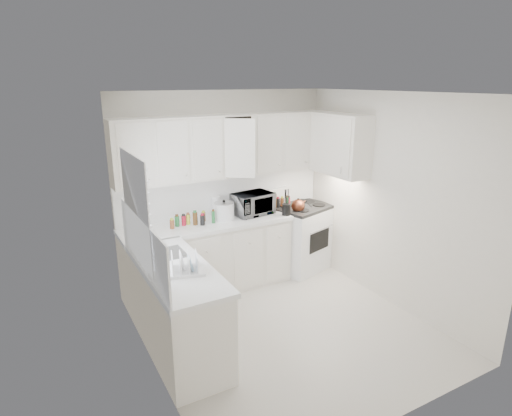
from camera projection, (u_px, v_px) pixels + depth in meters
floor at (285, 328)px, 4.87m from camera, size 3.20×3.20×0.00m
ceiling at (291, 93)px, 4.12m from camera, size 3.20×3.20×0.00m
wall_back at (224, 188)px, 5.84m from camera, size 3.00×0.00×3.00m
wall_front at (405, 280)px, 3.16m from camera, size 3.00×0.00×3.00m
wall_left at (147, 246)px, 3.81m from camera, size 0.00×3.20×3.20m
wall_right at (391, 201)px, 5.19m from camera, size 0.00×3.20×3.20m
window_blinds at (137, 209)px, 4.04m from camera, size 0.06×0.96×1.06m
lower_cabinets_back at (209, 258)px, 5.65m from camera, size 2.22×0.60×0.90m
lower_cabinets_left at (177, 311)px, 4.36m from camera, size 0.60×1.60×0.90m
countertop_back at (208, 225)px, 5.51m from camera, size 2.24×0.64×0.05m
countertop_left at (175, 269)px, 4.23m from camera, size 0.64×1.62×0.05m
backsplash_back at (225, 193)px, 5.85m from camera, size 2.98×0.02×0.55m
backsplash_left at (143, 246)px, 4.00m from camera, size 0.02×1.60×0.55m
upper_cabinets_back at (229, 176)px, 5.64m from camera, size 3.00×0.33×0.80m
upper_cabinets_right at (338, 174)px, 5.74m from camera, size 0.33×0.90×0.80m
sink at (164, 244)px, 4.48m from camera, size 0.42×0.38×0.30m
stove at (301, 228)px, 6.28m from camera, size 0.96×0.86×1.24m
tea_kettle at (298, 205)px, 5.94m from camera, size 0.24×0.21×0.22m
frying_pan at (306, 202)px, 6.40m from camera, size 0.42×0.53×0.04m
microwave at (253, 201)px, 5.81m from camera, size 0.57×0.37×0.36m
rice_cooker at (224, 210)px, 5.60m from camera, size 0.34×0.34×0.27m
paper_towel at (216, 206)px, 5.76m from camera, size 0.12×0.12×0.27m
utensil_crock at (286, 202)px, 5.77m from camera, size 0.13×0.13×0.38m
dish_rack at (184, 262)px, 4.06m from camera, size 0.45×0.38×0.21m
spice_left_0 at (170, 221)px, 5.38m from camera, size 0.06×0.06×0.13m
spice_left_1 at (178, 222)px, 5.34m from camera, size 0.06×0.06×0.13m
spice_left_2 at (181, 219)px, 5.45m from camera, size 0.06×0.06×0.13m
spice_left_3 at (189, 220)px, 5.41m from camera, size 0.06×0.06×0.13m
spice_left_4 at (192, 217)px, 5.52m from camera, size 0.06×0.06×0.13m
spice_left_5 at (200, 218)px, 5.48m from camera, size 0.06×0.06×0.13m
spice_left_6 at (203, 215)px, 5.59m from camera, size 0.06×0.06×0.13m
spice_left_7 at (211, 216)px, 5.55m from camera, size 0.06×0.06×0.13m
sauce_right_0 at (266, 203)px, 6.06m from camera, size 0.06×0.06×0.19m
sauce_right_1 at (271, 203)px, 6.04m from camera, size 0.06×0.06×0.19m
sauce_right_2 at (273, 202)px, 6.12m from camera, size 0.06×0.06×0.19m
sauce_right_3 at (278, 202)px, 6.09m from camera, size 0.06×0.06×0.19m
sauce_right_4 at (279, 201)px, 6.17m from camera, size 0.06×0.06×0.19m
sauce_right_5 at (284, 201)px, 6.14m from camera, size 0.06×0.06×0.19m
sauce_right_6 at (285, 200)px, 6.22m from camera, size 0.06×0.06×0.19m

